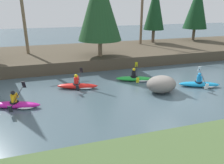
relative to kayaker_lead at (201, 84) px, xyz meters
The scene contains 12 objects.
ground_plane 3.05m from the kayaker_lead, 165.53° to the right, with size 90.00×90.00×0.00m, color #425660.
riverbank_far 10.42m from the kayaker_lead, 106.43° to the left, with size 44.00×8.77×0.98m.
conifer_tree_mid_left 10.24m from the kayaker_lead, 127.10° to the left, with size 3.78×3.78×7.27m.
conifer_tree_centre 13.55m from the kayaker_lead, 78.19° to the left, with size 2.42×2.42×6.75m.
conifer_tree_mid_right 15.89m from the kayaker_lead, 56.00° to the left, with size 2.96×2.96×6.94m.
bare_tree_mid_upstream 15.98m from the kayaker_lead, 138.69° to the left, with size 3.96×3.91×7.22m.
bare_tree_mid_downstream 12.50m from the kayaker_lead, 86.65° to the left, with size 3.85×3.81×7.02m.
kayaker_lead is the anchor object (origin of this frame).
kayaker_middle 4.52m from the kayaker_lead, 147.55° to the left, with size 2.75×2.01×1.20m.
kayaker_trailing 8.37m from the kayaker_lead, 165.16° to the left, with size 2.76×2.03×1.20m.
kayaker_far_back 11.78m from the kayaker_lead, behind, with size 2.75×2.02×1.20m.
boulder_midstream 3.15m from the kayaker_lead, behind, with size 1.95×1.52×1.10m.
Camera 1 is at (-7.04, -10.94, 5.41)m, focal length 35.00 mm.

